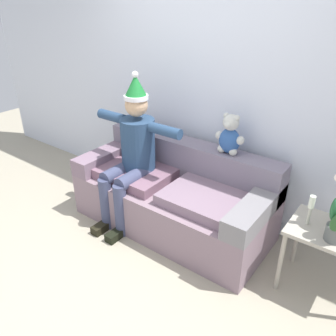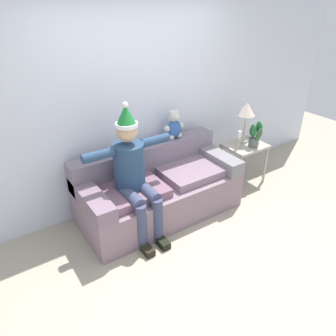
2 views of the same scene
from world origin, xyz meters
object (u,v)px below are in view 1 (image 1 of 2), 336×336
couch (175,195)px  teddy_bear (230,136)px  person_seated (132,150)px  side_table (327,240)px  candle_tall (311,206)px

couch → teddy_bear: teddy_bear is taller
person_seated → side_table: person_seated is taller
side_table → couch: bearing=179.0°
couch → candle_tall: size_ratio=7.95×
teddy_bear → candle_tall: teddy_bear is taller
couch → person_seated: bearing=-158.5°
couch → side_table: 1.46m
person_seated → candle_tall: size_ratio=6.19×
teddy_bear → side_table: 1.18m
teddy_bear → candle_tall: bearing=-20.0°
candle_tall → side_table: bearing=7.1°
couch → teddy_bear: bearing=32.7°
teddy_bear → side_table: size_ratio=0.66×
couch → person_seated: (-0.41, -0.16, 0.45)m
person_seated → side_table: 1.89m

